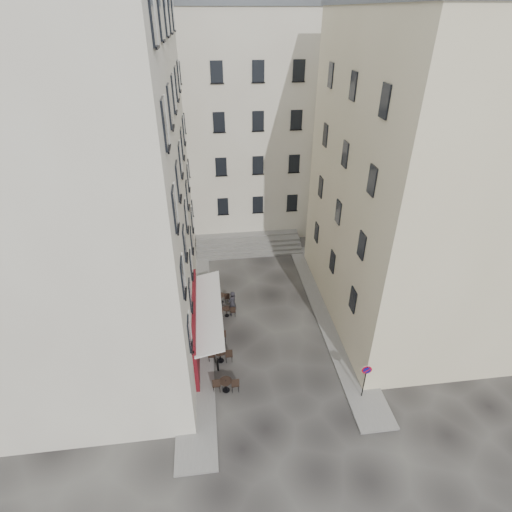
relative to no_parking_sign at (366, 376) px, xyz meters
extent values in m
plane|color=black|center=(-4.30, 3.85, -1.67)|extent=(90.00, 90.00, 0.00)
cube|color=slate|center=(-8.80, 7.85, -1.61)|extent=(2.00, 22.00, 0.12)
cube|color=slate|center=(0.20, 6.85, -1.61)|extent=(2.00, 18.00, 0.12)
cube|color=beige|center=(-14.80, 6.85, 8.33)|extent=(12.00, 16.00, 20.00)
cube|color=beige|center=(6.20, 7.35, 7.33)|extent=(12.00, 14.00, 18.00)
cube|color=beige|center=(-5.30, 22.85, 7.33)|extent=(18.00, 10.00, 18.00)
cube|color=#565C63|center=(-5.30, 22.85, 16.63)|extent=(18.20, 10.20, 0.60)
cube|color=#4D0B11|center=(-8.72, 4.85, 0.08)|extent=(0.25, 7.00, 3.50)
cube|color=black|center=(-8.68, 4.85, -0.27)|extent=(0.06, 3.85, 2.00)
cube|color=silver|center=(-7.90, 4.85, 1.28)|extent=(1.58, 7.30, 0.41)
cube|color=#63615E|center=(-4.30, 15.75, -1.57)|extent=(9.00, 1.80, 0.20)
cube|color=#63615E|center=(-4.30, 16.20, -1.37)|extent=(9.00, 1.80, 0.20)
cube|color=#63615E|center=(-4.30, 16.65, -1.17)|extent=(9.00, 1.80, 0.20)
cube|color=#63615E|center=(-4.30, 17.10, -0.97)|extent=(9.00, 1.80, 0.20)
cylinder|color=black|center=(-7.55, 2.85, -1.22)|extent=(0.10, 0.10, 0.90)
sphere|color=black|center=(-7.55, 2.85, -0.75)|extent=(0.12, 0.12, 0.12)
cylinder|color=black|center=(-7.55, 6.35, -1.22)|extent=(0.10, 0.10, 0.90)
sphere|color=black|center=(-7.55, 6.35, -0.75)|extent=(0.12, 0.12, 0.12)
cylinder|color=black|center=(-7.55, 9.85, -1.22)|extent=(0.10, 0.10, 0.90)
sphere|color=black|center=(-7.55, 9.85, -0.75)|extent=(0.12, 0.12, 0.12)
cylinder|color=black|center=(0.00, 0.01, -0.51)|extent=(0.06, 0.06, 2.32)
cylinder|color=#AD0B1A|center=(0.00, 0.00, 0.42)|extent=(0.54, 0.07, 0.54)
cylinder|color=#100B67|center=(0.00, -0.02, 0.42)|extent=(0.39, 0.07, 0.39)
cube|color=#AD0B1A|center=(0.00, -0.05, 0.42)|extent=(0.32, 0.05, 0.31)
cylinder|color=black|center=(-7.18, 1.32, -1.59)|extent=(0.40, 0.40, 0.02)
cylinder|color=black|center=(-7.18, 1.32, -1.22)|extent=(0.06, 0.06, 0.78)
cylinder|color=black|center=(-7.18, 1.32, -0.87)|extent=(0.67, 0.67, 0.04)
cube|color=black|center=(-6.68, 1.32, -1.17)|extent=(0.42, 0.42, 1.01)
cube|color=black|center=(-7.69, 1.43, -1.17)|extent=(0.42, 0.42, 1.01)
cylinder|color=black|center=(-7.37, 3.52, -1.59)|extent=(0.40, 0.40, 0.02)
cylinder|color=black|center=(-7.37, 3.52, -1.23)|extent=(0.06, 0.06, 0.78)
cylinder|color=black|center=(-7.37, 3.52, -0.87)|extent=(0.66, 0.66, 0.04)
cube|color=black|center=(-6.88, 3.52, -1.17)|extent=(0.42, 0.42, 1.00)
cube|color=black|center=(-7.87, 3.63, -1.17)|extent=(0.42, 0.42, 1.00)
cylinder|color=black|center=(-7.64, 5.23, -1.59)|extent=(0.39, 0.39, 0.02)
cylinder|color=black|center=(-7.64, 5.23, -1.24)|extent=(0.05, 0.05, 0.76)
cylinder|color=black|center=(-7.64, 5.23, -0.89)|extent=(0.65, 0.65, 0.04)
cube|color=black|center=(-7.15, 5.23, -1.18)|extent=(0.41, 0.41, 0.97)
cube|color=black|center=(-8.13, 5.34, -1.18)|extent=(0.41, 0.41, 0.97)
cylinder|color=black|center=(-6.74, 7.59, -1.61)|extent=(0.33, 0.33, 0.02)
cylinder|color=black|center=(-6.74, 7.59, -1.30)|extent=(0.05, 0.05, 0.65)
cylinder|color=black|center=(-6.74, 7.59, -1.01)|extent=(0.55, 0.55, 0.04)
cube|color=black|center=(-6.33, 7.59, -1.26)|extent=(0.35, 0.35, 0.83)
cube|color=black|center=(-7.16, 7.68, -1.26)|extent=(0.35, 0.35, 0.83)
cylinder|color=black|center=(-7.05, 9.12, -1.60)|extent=(0.34, 0.34, 0.02)
cylinder|color=black|center=(-7.05, 9.12, -1.29)|extent=(0.05, 0.05, 0.66)
cylinder|color=black|center=(-7.05, 9.12, -0.99)|extent=(0.57, 0.57, 0.04)
cube|color=black|center=(-6.62, 9.12, -1.24)|extent=(0.36, 0.36, 0.85)
cube|color=black|center=(-7.48, 9.21, -1.24)|extent=(0.36, 0.36, 0.85)
imported|color=black|center=(-6.34, 7.78, -0.73)|extent=(0.81, 0.80, 1.88)
camera|label=1|loc=(-7.41, -13.46, 16.05)|focal=28.00mm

